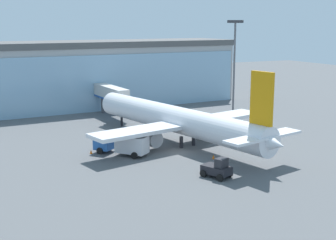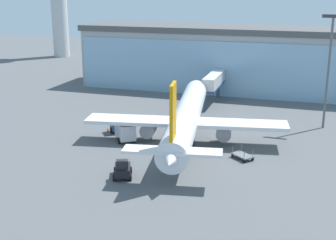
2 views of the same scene
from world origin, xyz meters
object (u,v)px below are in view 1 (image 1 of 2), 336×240
pushback_tug (217,169)px  safety_cone_nose (213,157)px  apron_light_mast (234,60)px  safety_cone_wingtip (91,152)px  airplane (178,120)px  baggage_cart (249,140)px  jet_bridge (111,94)px  catering_truck (123,144)px

pushback_tug → safety_cone_nose: pushback_tug is taller
apron_light_mast → pushback_tug: size_ratio=4.77×
safety_cone_nose → safety_cone_wingtip: same height
airplane → baggage_cart: bearing=-128.7°
safety_cone_nose → safety_cone_wingtip: (-13.27, 9.07, 0.00)m
baggage_cart → safety_cone_wingtip: baggage_cart is taller
jet_bridge → apron_light_mast: 23.26m
catering_truck → pushback_tug: size_ratio=1.93×
jet_bridge → safety_cone_wingtip: (-10.78, -22.83, -3.94)m
pushback_tug → safety_cone_nose: 7.33m
pushback_tug → safety_cone_wingtip: bearing=9.0°
apron_light_mast → baggage_cart: size_ratio=5.46×
baggage_cart → pushback_tug: size_ratio=0.87×
jet_bridge → apron_light_mast: size_ratio=0.68×
apron_light_mast → airplane: apron_light_mast is taller
catering_truck → baggage_cart: (18.19, -2.62, -0.97)m
pushback_tug → safety_cone_wingtip: 18.37m
jet_bridge → pushback_tug: 38.48m
jet_bridge → apron_light_mast: apron_light_mast is taller
airplane → pushback_tug: size_ratio=10.37×
apron_light_mast → catering_truck: bearing=-150.7°
safety_cone_wingtip → safety_cone_nose: bearing=-34.4°
jet_bridge → catering_truck: jet_bridge is taller
catering_truck → pushback_tug: (6.20, -13.27, -0.49)m
airplane → pushback_tug: 15.67m
pushback_tug → safety_cone_nose: size_ratio=6.64×
apron_light_mast → airplane: 23.75m
airplane → safety_cone_nose: bearing=171.5°
safety_cone_nose → catering_truck: bearing=144.7°
pushback_tug → jet_bridge: bearing=-24.8°
jet_bridge → airplane: airplane is taller
jet_bridge → catering_truck: 26.21m
baggage_cart → safety_cone_nose: bearing=64.3°
jet_bridge → airplane: size_ratio=0.31×
baggage_cart → pushback_tug: (-11.99, -10.65, 0.47)m
airplane → safety_cone_wingtip: 13.10m
jet_bridge → baggage_cart: 30.03m
baggage_cart → safety_cone_wingtip: bearing=25.4°
safety_cone_nose → apron_light_mast: bearing=51.4°
apron_light_mast → catering_truck: 32.66m
airplane → pushback_tug: bearing=157.1°
jet_bridge → pushback_tug: size_ratio=3.23×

